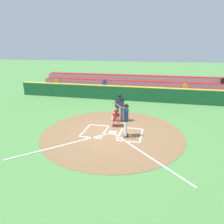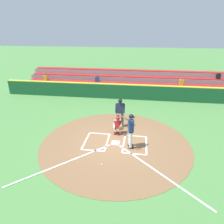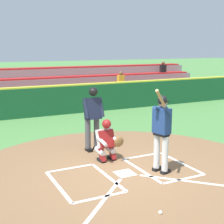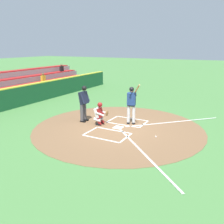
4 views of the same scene
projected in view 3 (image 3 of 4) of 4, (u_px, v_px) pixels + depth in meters
The scene contains 9 objects.
ground_plane at pixel (125, 174), 7.86m from camera, with size 120.00×120.00×0.00m, color #4C8442.
dirt_circle at pixel (125, 174), 7.86m from camera, with size 8.00×8.00×0.01m, color brown.
home_plate_and_chalk at pixel (145, 187), 7.09m from camera, with size 7.93×4.91×0.01m.
batter at pixel (162, 128), 7.72m from camera, with size 0.84×0.89×2.13m.
catcher at pixel (107, 139), 8.65m from camera, with size 0.63×0.62×1.13m.
plate_umpire at pixel (93, 114), 9.40m from camera, with size 0.59×0.43×1.86m.
baseball at pixel (160, 213), 5.96m from camera, with size 0.07×0.07×0.07m, color white.
backstop_wall at pixel (42, 101), 14.31m from camera, with size 22.00×0.36×1.31m.
bleacher_stand at pixel (28, 92), 16.67m from camera, with size 20.00×3.40×2.10m.
Camera 3 is at (3.59, 6.50, 2.98)m, focal length 52.99 mm.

